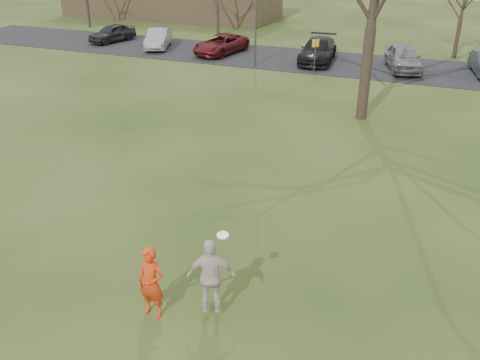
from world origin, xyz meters
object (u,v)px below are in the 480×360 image
(player_defender, at_px, (151,283))
(car_1, at_px, (158,38))
(car_2, at_px, (221,44))
(car_0, at_px, (112,33))
(car_4, at_px, (403,57))
(lamp_post, at_px, (256,2))
(catching_play, at_px, (211,277))
(car_3, at_px, (318,50))

(player_defender, distance_m, car_1, 29.01)
(car_2, bearing_deg, car_0, -171.15)
(car_1, relative_size, car_4, 0.91)
(lamp_post, bearing_deg, car_1, 164.39)
(car_0, distance_m, lamp_post, 13.38)
(car_1, xyz_separation_m, catching_play, (15.22, -25.08, 0.47))
(car_3, bearing_deg, car_2, 177.03)
(player_defender, bearing_deg, car_2, 112.94)
(car_2, bearing_deg, player_defender, -57.74)
(car_1, distance_m, car_4, 17.28)
(car_0, xyz_separation_m, car_2, (9.31, -0.68, -0.01))
(catching_play, bearing_deg, car_1, 121.26)
(car_2, height_order, car_3, car_3)
(player_defender, distance_m, car_4, 25.64)
(lamp_post, bearing_deg, car_4, 14.09)
(catching_play, bearing_deg, car_4, 85.30)
(player_defender, relative_size, catching_play, 0.87)
(player_defender, relative_size, car_2, 0.40)
(car_1, relative_size, car_3, 0.81)
(car_4, bearing_deg, car_1, 163.64)
(car_3, relative_size, catching_play, 2.37)
(car_0, distance_m, car_4, 21.62)
(car_1, height_order, car_2, car_1)
(car_0, xyz_separation_m, car_1, (4.33, -0.60, 0.02))
(player_defender, height_order, car_3, player_defender)
(car_1, xyz_separation_m, car_4, (17.28, -0.07, 0.09))
(car_4, bearing_deg, lamp_post, 177.96)
(player_defender, distance_m, catching_play, 1.44)
(car_0, bearing_deg, car_2, 12.98)
(car_2, height_order, catching_play, catching_play)
(car_0, relative_size, lamp_post, 0.61)
(car_0, bearing_deg, catching_play, -35.58)
(car_4, xyz_separation_m, catching_play, (-2.06, -25.01, 0.38))
(player_defender, distance_m, lamp_post, 24.01)
(car_4, height_order, catching_play, catching_play)
(car_0, bearing_deg, car_3, 15.39)
(car_3, height_order, catching_play, catching_play)
(car_1, bearing_deg, catching_play, -77.53)
(player_defender, xyz_separation_m, car_1, (-13.86, 25.48, -0.21))
(car_2, bearing_deg, lamp_post, -21.03)
(player_defender, relative_size, car_0, 0.48)
(car_2, xyz_separation_m, car_4, (12.30, 0.01, 0.12))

